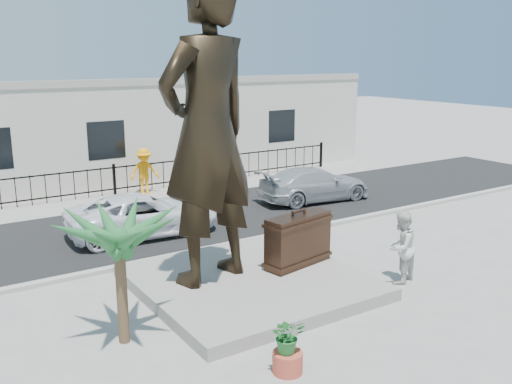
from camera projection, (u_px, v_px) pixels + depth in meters
ground at (303, 305)px, 13.29m from camera, size 100.00×100.00×0.00m
street at (162, 222)px, 19.82m from camera, size 40.00×7.00×0.01m
curb at (210, 249)px, 16.95m from camera, size 40.00×0.25×0.12m
far_sidewalk at (122, 198)px, 23.08m from camera, size 40.00×2.50×0.02m
plinth at (250, 282)px, 14.22m from camera, size 5.20×5.20×0.30m
fence at (114, 181)px, 23.59m from camera, size 22.00×0.10×1.20m
building at (82, 131)px, 26.65m from camera, size 28.00×7.00×4.40m
statue at (207, 132)px, 13.24m from camera, size 2.99×2.33×7.26m
suitcase at (298, 240)px, 14.85m from camera, size 1.99×0.96×1.35m
tourist at (401, 247)px, 14.41m from camera, size 1.06×0.91×1.87m
car_white at (143, 215)px, 18.26m from camera, size 4.96×2.55×1.34m
car_silver at (314, 184)px, 22.61m from camera, size 4.76×2.32×1.33m
worker at (144, 171)px, 23.61m from camera, size 1.28×0.79×1.91m
palm_tree at (125, 342)px, 11.58m from camera, size 1.80×1.80×3.20m
planter at (288, 362)px, 10.42m from camera, size 0.56×0.56×0.40m
shrub at (288, 335)px, 10.29m from camera, size 0.77×0.73×0.68m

